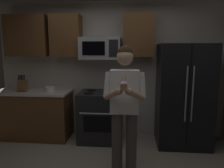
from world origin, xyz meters
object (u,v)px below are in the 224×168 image
at_px(oven_range, 100,116).
at_px(cupcake, 124,85).
at_px(microwave, 100,48).
at_px(knife_block, 23,85).
at_px(refrigerator, 184,95).
at_px(person, 125,103).
at_px(bowl_large_white, 50,89).

bearing_deg(oven_range, cupcake, -70.04).
xyz_separation_m(microwave, knife_block, (-1.47, -0.15, -0.68)).
bearing_deg(refrigerator, microwave, 173.97).
height_order(knife_block, cupcake, cupcake).
xyz_separation_m(refrigerator, knife_block, (-2.97, 0.01, 0.14)).
bearing_deg(microwave, oven_range, -90.02).
bearing_deg(person, microwave, 113.26).
distance_m(refrigerator, knife_block, 2.97).
relative_size(microwave, knife_block, 2.31).
bearing_deg(refrigerator, cupcake, -127.49).
height_order(microwave, refrigerator, microwave).
bearing_deg(knife_block, microwave, 5.80).
xyz_separation_m(refrigerator, cupcake, (-1.01, -1.31, 0.39)).
relative_size(knife_block, cupcake, 1.84).
distance_m(microwave, refrigerator, 1.72).
bearing_deg(oven_range, bowl_large_white, -179.94).
bearing_deg(knife_block, bowl_large_white, 3.16).
bearing_deg(knife_block, cupcake, -34.08).
distance_m(person, cupcake, 0.44).
bearing_deg(oven_range, microwave, 89.98).
height_order(knife_block, bowl_large_white, knife_block).
relative_size(microwave, person, 0.42).
distance_m(knife_block, bowl_large_white, 0.52).
xyz_separation_m(refrigerator, person, (-1.01, -0.99, 0.10)).
height_order(microwave, bowl_large_white, microwave).
bearing_deg(bowl_large_white, cupcake, -43.25).
bearing_deg(person, refrigerator, 44.35).
height_order(microwave, cupcake, microwave).
relative_size(bowl_large_white, cupcake, 1.09).
bearing_deg(oven_range, person, -64.37).
xyz_separation_m(oven_range, bowl_large_white, (-0.95, -0.00, 0.50)).
distance_m(refrigerator, bowl_large_white, 2.45).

